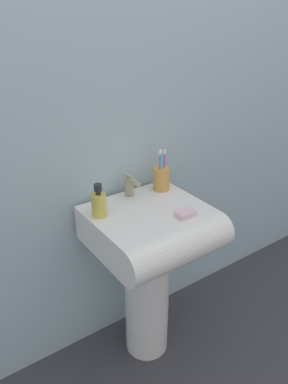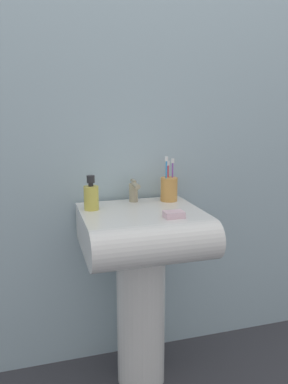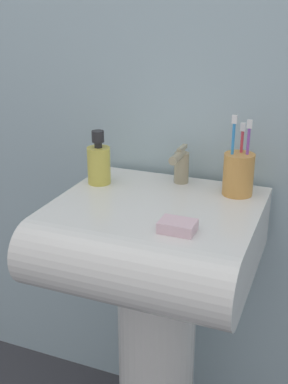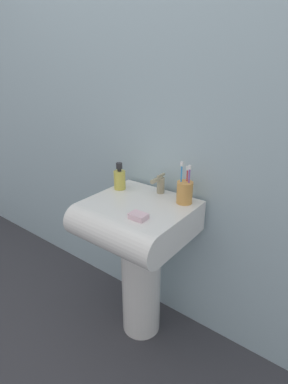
% 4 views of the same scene
% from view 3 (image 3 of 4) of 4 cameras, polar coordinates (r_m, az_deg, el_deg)
% --- Properties ---
extents(wall_back, '(5.00, 0.05, 2.40)m').
position_cam_3_polar(wall_back, '(1.29, 5.85, 20.17)').
color(wall_back, '#9EB7C1').
rests_on(wall_back, ground).
extents(sink_pedestal, '(0.21, 0.21, 0.63)m').
position_cam_3_polar(sink_pedestal, '(1.40, 1.48, -19.18)').
color(sink_pedestal, white).
rests_on(sink_pedestal, ground).
extents(sink_basin, '(0.48, 0.47, 0.15)m').
position_cam_3_polar(sink_basin, '(1.14, 0.69, -5.76)').
color(sink_basin, white).
rests_on(sink_basin, sink_pedestal).
extents(faucet, '(0.04, 0.10, 0.10)m').
position_cam_3_polar(faucet, '(1.26, 4.36, 3.26)').
color(faucet, tan).
rests_on(faucet, sink_basin).
extents(toothbrush_cup, '(0.07, 0.07, 0.20)m').
position_cam_3_polar(toothbrush_cup, '(1.20, 11.13, 2.19)').
color(toothbrush_cup, '#D19347').
rests_on(toothbrush_cup, sink_basin).
extents(soap_bottle, '(0.06, 0.06, 0.14)m').
position_cam_3_polar(soap_bottle, '(1.26, -5.38, 3.45)').
color(soap_bottle, gold).
rests_on(soap_bottle, sink_basin).
extents(bar_soap, '(0.08, 0.05, 0.02)m').
position_cam_3_polar(bar_soap, '(1.00, 4.00, -4.07)').
color(bar_soap, silver).
rests_on(bar_soap, sink_basin).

